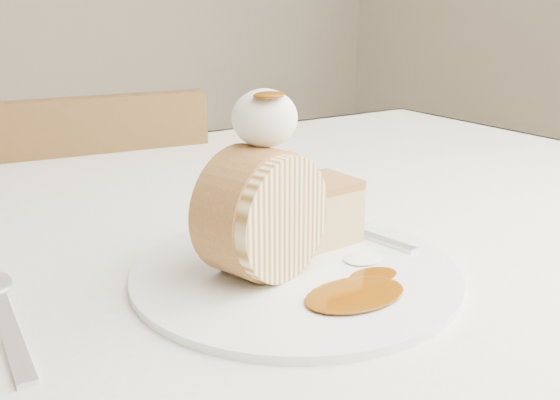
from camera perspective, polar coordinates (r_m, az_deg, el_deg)
table at (r=0.74m, az=-5.41°, el=-8.27°), size 1.40×0.90×0.75m
chair_far at (r=1.23m, az=-16.79°, el=-7.22°), size 0.44×0.44×0.84m
plate at (r=0.56m, az=1.43°, el=-6.58°), size 0.31×0.31×0.01m
roulade_slice at (r=0.53m, az=-1.63°, el=-1.28°), size 0.12×0.09×0.11m
cake_chunk at (r=0.61m, az=3.66°, el=-1.30°), size 0.07×0.06×0.05m
whipped_cream at (r=0.53m, az=-1.42°, el=7.49°), size 0.06×0.06×0.05m
caramel_drizzle at (r=0.51m, az=-0.99°, el=10.25°), size 0.03×0.02×0.01m
caramel_pool at (r=0.51m, az=6.86°, el=-8.54°), size 0.09×0.06×0.00m
fork at (r=0.63m, az=7.62°, el=-3.11°), size 0.06×0.17×0.00m
spoon at (r=0.50m, az=-23.41°, el=-11.22°), size 0.03×0.18×0.00m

